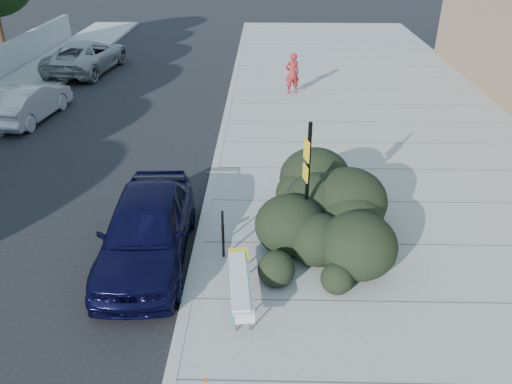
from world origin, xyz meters
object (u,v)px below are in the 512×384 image
Objects in this scene: sign_post at (307,178)px; bike_rack at (223,230)px; bench at (240,283)px; wagon_silver at (29,102)px; sedan_navy at (147,229)px; pedestrian at (292,73)px; suv_silver at (87,56)px.

bike_rack is at bearing 176.81° from sign_post.
bench is 13.56m from wagon_silver.
pedestrian reaches higher than sedan_navy.
pedestrian is (1.56, 13.51, 0.39)m from bench.
sign_post reaches higher than wagon_silver.
sign_post is 0.65× the size of sedan_navy.
sedan_navy is 16.99m from suv_silver.
wagon_silver is 10.59m from pedestrian.
bike_rack is at bearing 2.76° from sedan_navy.
bike_rack is 2.21m from sign_post.
suv_silver is at bearing 110.45° from bench.
sign_post is (1.86, 0.36, 1.15)m from bike_rack.
wagon_silver is (-6.42, 8.85, -0.11)m from sedan_navy.
bench is at bearing 123.29° from suv_silver.
sign_post is at bearing 130.19° from suv_silver.
bike_rack is 0.21× the size of wagon_silver.
bike_rack is at bearing 139.67° from wagon_silver.
bench is at bearing -39.61° from sedan_navy.
sign_post reaches higher than bench.
sign_post is 1.71× the size of pedestrian.
sign_post is at bearing 5.82° from bike_rack.
suv_silver is (-8.10, 15.58, 0.09)m from bike_rack.
suv_silver is 3.16× the size of pedestrian.
suv_silver is at bearing 112.40° from bike_rack.
sign_post is 3.73m from sedan_navy.
suv_silver is (0.00, 6.89, 0.08)m from wagon_silver.
suv_silver reaches higher than bench.
wagon_silver is at bearing 125.99° from sign_post.
sedan_navy reaches higher than suv_silver.
sedan_navy is (-3.54, -0.51, -1.04)m from sign_post.
pedestrian is (0.18, 11.36, -0.80)m from sign_post.
pedestrian is at bearing 166.12° from suv_silver.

